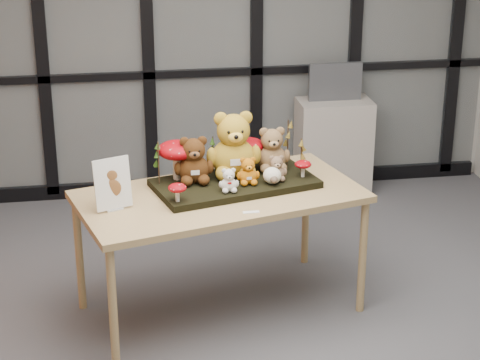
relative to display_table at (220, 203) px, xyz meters
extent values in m
plane|color=#58585E|center=(0.15, -0.38, -0.75)|extent=(5.00, 5.00, 0.00)
plane|color=beige|center=(0.15, 2.12, 0.65)|extent=(5.00, 0.00, 5.00)
cube|color=#2D383F|center=(0.15, 2.09, 0.65)|extent=(4.90, 0.02, 2.70)
cube|color=black|center=(0.15, 2.09, -0.69)|extent=(4.90, 0.06, 0.12)
cube|color=black|center=(0.15, 2.09, 0.30)|extent=(4.90, 0.06, 0.06)
cube|color=black|center=(-1.15, 2.09, 0.65)|extent=(0.10, 0.06, 2.70)
cube|color=black|center=(-0.30, 2.09, 0.65)|extent=(0.10, 0.06, 2.70)
cube|color=black|center=(0.60, 2.09, 0.65)|extent=(0.10, 0.06, 2.70)
cube|color=black|center=(1.45, 2.09, 0.65)|extent=(0.10, 0.06, 2.70)
cube|color=black|center=(2.35, 2.09, 0.65)|extent=(0.10, 0.06, 2.70)
cube|color=tan|center=(0.00, 0.00, 0.04)|extent=(1.90, 1.28, 0.04)
cylinder|color=tan|center=(-0.69, -0.58, -0.36)|extent=(0.05, 0.05, 0.77)
cylinder|color=tan|center=(-0.89, 0.16, -0.36)|extent=(0.05, 0.05, 0.77)
cylinder|color=tan|center=(0.89, -0.16, -0.36)|extent=(0.05, 0.05, 0.77)
cylinder|color=tan|center=(0.69, 0.58, -0.36)|extent=(0.05, 0.05, 0.77)
cube|color=black|center=(0.11, 0.10, 0.09)|extent=(1.09, 0.74, 0.04)
cube|color=silver|center=(-0.65, -0.15, 0.07)|extent=(0.11, 0.09, 0.01)
cube|color=white|center=(-0.65, -0.15, 0.23)|extent=(0.23, 0.12, 0.31)
ellipsoid|color=brown|center=(-0.65, -0.16, 0.20)|extent=(0.10, 0.01, 0.11)
ellipsoid|color=brown|center=(-0.65, -0.16, 0.28)|extent=(0.06, 0.01, 0.06)
cube|color=white|center=(0.14, -0.32, 0.07)|extent=(0.10, 0.03, 0.00)
cube|color=#B2AA9F|center=(1.23, 1.87, -0.34)|extent=(0.62, 0.36, 0.82)
cube|color=#4C4E53|center=(1.23, 1.89, 0.23)|extent=(0.45, 0.05, 0.32)
cube|color=black|center=(1.23, 1.87, 0.23)|extent=(0.39, 0.00, 0.26)
camera|label=1|loc=(-0.67, -4.93, 2.09)|focal=65.00mm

